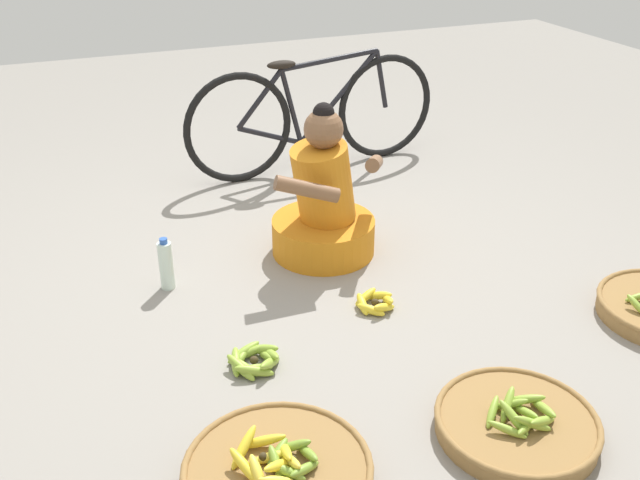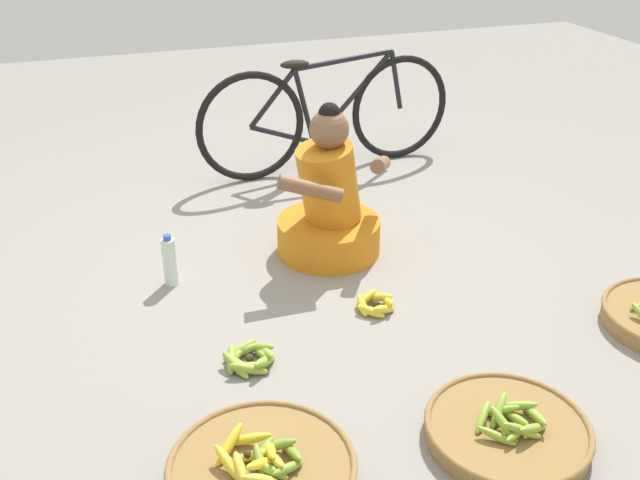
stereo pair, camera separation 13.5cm
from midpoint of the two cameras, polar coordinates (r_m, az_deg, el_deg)
name	(u,v)px [view 2 (the right image)]	position (r m, az deg, el deg)	size (l,w,h in m)	color
ground_plane	(306,287)	(3.42, 0.05, -3.74)	(10.00, 10.00, 0.00)	gray
vendor_woman_front	(329,208)	(3.61, 1.81, 2.55)	(0.69, 0.52, 0.78)	orange
bicycle_leaning	(328,115)	(4.64, 1.45, 9.77)	(1.70, 0.15, 0.73)	black
banana_basket_near_bicycle	(262,470)	(2.44, -2.91, -17.58)	(0.61, 0.61, 0.16)	olive
banana_basket_front_center	(508,430)	(2.68, 15.92, -14.11)	(0.57, 0.57, 0.14)	olive
loose_bananas_mid_right	(375,304)	(3.26, 5.53, -5.00)	(0.20, 0.21, 0.09)	yellow
loose_bananas_front_left	(249,358)	(2.92, -4.27, -9.20)	(0.24, 0.24, 0.09)	#8CAD38
water_bottle	(170,261)	(3.45, -10.59, -1.66)	(0.07, 0.07, 0.26)	silver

